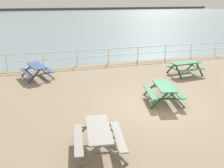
% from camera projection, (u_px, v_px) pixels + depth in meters
% --- Properties ---
extents(ground_plane, '(30.00, 24.00, 0.20)m').
position_uv_depth(ground_plane, '(156.00, 107.00, 10.87)').
color(ground_plane, gray).
extents(sea_band, '(142.00, 90.00, 0.01)m').
position_uv_depth(sea_band, '(58.00, 18.00, 58.50)').
color(sea_band, gray).
rests_on(sea_band, ground).
extents(distant_shoreline, '(142.00, 6.00, 1.80)m').
position_uv_depth(distant_shoreline, '(49.00, 10.00, 97.35)').
color(distant_shoreline, '#4C4C47').
rests_on(distant_shoreline, ground).
extents(seaward_railing, '(23.07, 0.07, 1.08)m').
position_uv_depth(seaward_railing, '(108.00, 53.00, 17.59)').
color(seaward_railing, white).
rests_on(seaward_railing, ground).
extents(picnic_table_near_right, '(1.86, 2.08, 0.80)m').
position_uv_depth(picnic_table_near_right, '(164.00, 89.00, 11.06)').
color(picnic_table_near_right, '#286B47').
rests_on(picnic_table_near_right, ground).
extents(picnic_table_mid_centre, '(1.95, 1.71, 0.80)m').
position_uv_depth(picnic_table_mid_centre, '(185.00, 65.00, 14.98)').
color(picnic_table_mid_centre, '#286B47').
rests_on(picnic_table_mid_centre, ground).
extents(picnic_table_far_left, '(1.94, 2.15, 0.80)m').
position_uv_depth(picnic_table_far_left, '(37.00, 68.00, 14.32)').
color(picnic_table_far_left, '#334C84').
rests_on(picnic_table_far_left, ground).
extents(picnic_table_far_right, '(1.75, 1.99, 0.80)m').
position_uv_depth(picnic_table_far_right, '(99.00, 134.00, 7.41)').
color(picnic_table_far_right, gray).
rests_on(picnic_table_far_right, ground).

